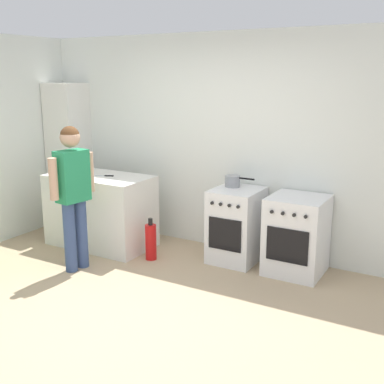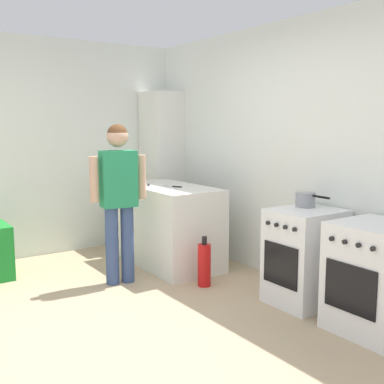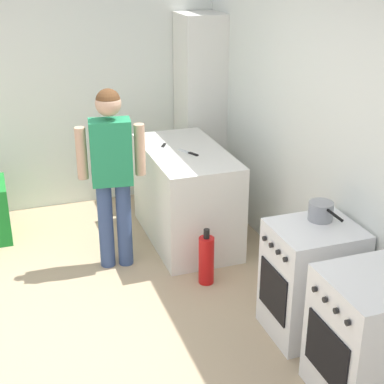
{
  "view_description": "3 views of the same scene",
  "coord_description": "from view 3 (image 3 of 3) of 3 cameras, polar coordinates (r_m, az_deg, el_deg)",
  "views": [
    {
      "loc": [
        2.55,
        -3.25,
        2.11
      ],
      "look_at": [
        0.28,
        0.68,
        1.0
      ],
      "focal_mm": 45.0,
      "sensor_mm": 36.0,
      "label": 1
    },
    {
      "loc": [
        3.21,
        -1.57,
        1.6
      ],
      "look_at": [
        -0.26,
        0.78,
        1.0
      ],
      "focal_mm": 45.0,
      "sensor_mm": 36.0,
      "label": 2
    },
    {
      "loc": [
        3.49,
        -0.42,
        2.66
      ],
      "look_at": [
        -0.17,
        0.85,
        1.01
      ],
      "focal_mm": 55.0,
      "sensor_mm": 36.0,
      "label": 3
    }
  ],
  "objects": [
    {
      "name": "ground_plane",
      "position": [
        4.41,
        -10.11,
        -14.43
      ],
      "size": [
        8.0,
        8.0,
        0.0
      ],
      "primitive_type": "plane",
      "color": "tan"
    },
    {
      "name": "oven_right",
      "position": [
        3.85,
        16.9,
        -13.48
      ],
      "size": [
        0.59,
        0.62,
        0.85
      ],
      "color": "white",
      "rests_on": "ground"
    },
    {
      "name": "fire_extinguisher",
      "position": [
        4.93,
        1.4,
        -6.58
      ],
      "size": [
        0.13,
        0.13,
        0.5
      ],
      "color": "red",
      "rests_on": "ground"
    },
    {
      "name": "side_wall_left",
      "position": [
        6.29,
        -11.38,
        10.18
      ],
      "size": [
        0.1,
        3.1,
        2.6
      ],
      "primitive_type": "cube",
      "color": "silver",
      "rests_on": "ground"
    },
    {
      "name": "back_wall",
      "position": [
        4.43,
        14.33,
        4.5
      ],
      "size": [
        6.0,
        0.1,
        2.6
      ],
      "primitive_type": "cube",
      "color": "silver",
      "rests_on": "ground"
    },
    {
      "name": "pot",
      "position": [
        4.23,
        12.39,
        -1.82
      ],
      "size": [
        0.36,
        0.18,
        0.13
      ],
      "color": "gray",
      "rests_on": "oven_left"
    },
    {
      "name": "person",
      "position": [
        4.95,
        -7.79,
        2.59
      ],
      "size": [
        0.25,
        0.57,
        1.59
      ],
      "color": "#384C7A",
      "rests_on": "ground"
    },
    {
      "name": "knife_utility",
      "position": [
        5.32,
        -0.31,
        3.84
      ],
      "size": [
        0.24,
        0.13,
        0.01
      ],
      "color": "silver",
      "rests_on": "counter_unit"
    },
    {
      "name": "oven_left",
      "position": [
        4.34,
        11.5,
        -8.4
      ],
      "size": [
        0.52,
        0.62,
        0.85
      ],
      "color": "white",
      "rests_on": "ground"
    },
    {
      "name": "larder_cabinet",
      "position": [
        6.38,
        0.77,
        8.02
      ],
      "size": [
        0.48,
        0.44,
        2.0
      ],
      "primitive_type": "cube",
      "color": "silver",
      "rests_on": "ground"
    },
    {
      "name": "counter_unit",
      "position": [
        5.56,
        -0.59,
        -0.31
      ],
      "size": [
        1.3,
        0.7,
        0.9
      ],
      "primitive_type": "cube",
      "color": "silver",
      "rests_on": "ground"
    },
    {
      "name": "knife_paring",
      "position": [
        5.48,
        -2.85,
        4.42
      ],
      "size": [
        0.2,
        0.12,
        0.01
      ],
      "color": "silver",
      "rests_on": "counter_unit"
    }
  ]
}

